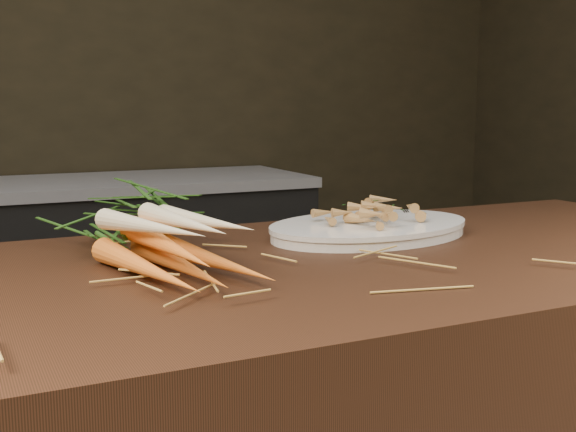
# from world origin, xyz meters

# --- Properties ---
(back_counter) EXTENTS (1.82, 0.62, 0.84)m
(back_counter) POSITION_xyz_m (0.30, 2.18, 0.42)
(back_counter) COLOR black
(back_counter) RESTS_ON ground
(straw_bedding) EXTENTS (1.40, 0.60, 0.02)m
(straw_bedding) POSITION_xyz_m (0.00, 0.30, 0.91)
(straw_bedding) COLOR #A2843A
(straw_bedding) RESTS_ON main_counter
(root_veg_bunch) EXTENTS (0.23, 0.55, 0.10)m
(root_veg_bunch) POSITION_xyz_m (0.12, 0.43, 0.95)
(root_veg_bunch) COLOR orange
(root_veg_bunch) RESTS_ON main_counter
(serving_platter) EXTENTS (0.42, 0.31, 0.02)m
(serving_platter) POSITION_xyz_m (0.53, 0.43, 0.91)
(serving_platter) COLOR white
(serving_platter) RESTS_ON main_counter
(roasted_veg_heap) EXTENTS (0.20, 0.16, 0.04)m
(roasted_veg_heap) POSITION_xyz_m (0.53, 0.43, 0.94)
(roasted_veg_heap) COLOR #A6713B
(roasted_veg_heap) RESTS_ON serving_platter
(serving_fork) EXTENTS (0.08, 0.13, 0.00)m
(serving_fork) POSITION_xyz_m (0.67, 0.43, 0.92)
(serving_fork) COLOR silver
(serving_fork) RESTS_ON serving_platter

